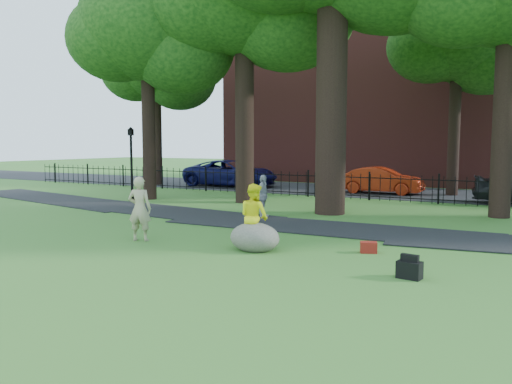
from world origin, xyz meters
The scene contains 14 objects.
ground centered at (0.00, 0.00, 0.00)m, with size 120.00×120.00×0.00m, color #356E26.
footpath centered at (1.00, 3.90, 0.00)m, with size 36.00×2.60×0.03m, color black.
street centered at (0.00, 16.00, 0.00)m, with size 80.00×7.00×0.02m, color black.
iron_fence centered at (0.00, 12.00, 0.60)m, with size 44.00×0.04×1.20m.
brick_building centered at (-4.00, 24.00, 6.00)m, with size 18.00×8.00×12.00m, color maroon.
woman centered at (-2.57, -0.29, 0.85)m, with size 0.62×0.41×1.71m, color tan.
man centered at (0.58, 0.28, 0.80)m, with size 0.78×0.61×1.61m, color #FFF415.
pedestrian centered at (-1.67, 4.92, 0.75)m, with size 0.87×0.36×1.49m, color #9D9CA1.
boulder centered at (0.67, 0.15, 0.37)m, with size 1.25×0.95×0.73m, color #5C564C.
lamppost centered at (-9.30, 6.64, 1.63)m, with size 0.33×0.33×3.32m.
backpack centered at (4.49, -0.62, 0.17)m, with size 0.45×0.28×0.34m, color black.
red_bag centered at (3.16, 1.21, 0.13)m, with size 0.38×0.24×0.26m, color maroon.
red_sedan centered at (-0.30, 15.13, 0.68)m, with size 1.45×4.15×1.37m, color #99220B.
navy_van centered at (-9.37, 15.14, 0.79)m, with size 2.61×5.67×1.58m, color #0D0E45.
Camera 1 is at (6.45, -10.19, 2.57)m, focal length 35.00 mm.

